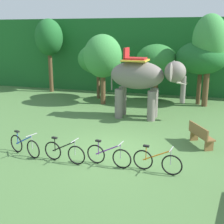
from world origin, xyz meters
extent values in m
plane|color=#4C753D|center=(0.00, 0.00, 0.00)|extent=(80.00, 80.00, 0.00)
cube|color=#1E6028|center=(0.00, 14.48, 2.79)|extent=(36.00, 6.00, 5.57)
cylinder|color=brown|center=(-8.04, 10.26, 1.48)|extent=(0.31, 0.31, 2.95)
ellipsoid|color=#1E6028|center=(-8.04, 10.26, 4.18)|extent=(2.11, 2.11, 2.74)
cylinder|color=brown|center=(-3.66, 8.93, 0.93)|extent=(0.22, 0.22, 1.85)
ellipsoid|color=#338438|center=(-3.66, 8.93, 2.79)|extent=(2.78, 2.78, 2.08)
cylinder|color=brown|center=(-2.83, 7.41, 0.94)|extent=(0.32, 0.32, 1.89)
ellipsoid|color=#3D8E42|center=(-2.83, 7.41, 3.10)|extent=(2.42, 2.42, 2.71)
cylinder|color=brown|center=(0.32, 9.20, 0.91)|extent=(0.35, 0.35, 1.81)
ellipsoid|color=#28702D|center=(0.32, 9.20, 2.76)|extent=(2.70, 2.70, 2.12)
cylinder|color=brown|center=(3.16, 9.08, 1.04)|extent=(0.27, 0.27, 2.07)
ellipsoid|color=#1E6028|center=(3.16, 9.08, 3.00)|extent=(3.15, 3.15, 2.07)
cylinder|color=brown|center=(3.56, 8.66, 1.41)|extent=(0.36, 0.36, 2.82)
ellipsoid|color=#3D8E42|center=(3.56, 8.66, 4.16)|extent=(2.05, 2.05, 2.98)
ellipsoid|color=slate|center=(-0.10, 4.93, 2.35)|extent=(2.93, 1.47, 1.50)
cylinder|color=slate|center=(0.81, 5.29, 0.80)|extent=(0.44, 0.44, 1.60)
cylinder|color=slate|center=(0.79, 4.52, 0.80)|extent=(0.44, 0.44, 1.60)
cylinder|color=slate|center=(-0.98, 5.33, 0.80)|extent=(0.44, 0.44, 1.60)
cylinder|color=slate|center=(-1.00, 4.56, 0.80)|extent=(0.44, 0.44, 1.60)
ellipsoid|color=slate|center=(1.90, 4.87, 2.60)|extent=(1.12, 1.03, 1.10)
ellipsoid|color=slate|center=(1.77, 5.50, 2.65)|extent=(0.18, 0.84, 0.96)
ellipsoid|color=slate|center=(1.74, 4.26, 2.65)|extent=(0.18, 0.84, 0.96)
cylinder|color=slate|center=(2.35, 4.86, 1.70)|extent=(0.26, 0.26, 1.40)
cone|color=beige|center=(2.31, 5.08, 2.05)|extent=(0.57, 0.13, 0.21)
cone|color=beige|center=(2.30, 4.64, 2.05)|extent=(0.57, 0.13, 0.21)
cube|color=gold|center=(-0.20, 4.93, 3.13)|extent=(1.33, 1.36, 0.08)
cube|color=#B22323|center=(-0.20, 4.93, 3.22)|extent=(1.12, 0.93, 0.10)
cube|color=#B22323|center=(-0.69, 4.94, 3.50)|extent=(0.12, 0.90, 0.56)
cylinder|color=slate|center=(-1.52, 4.96, 1.90)|extent=(0.08, 0.08, 0.90)
torus|color=black|center=(-3.60, -1.24, 0.36)|extent=(0.68, 0.29, 0.71)
torus|color=black|center=(-2.66, -1.58, 0.36)|extent=(0.68, 0.29, 0.71)
cylinder|color=blue|center=(-3.16, -1.40, 0.60)|extent=(0.93, 0.37, 0.54)
cylinder|color=blue|center=(-3.51, -1.28, 0.61)|extent=(0.03, 0.03, 0.52)
cube|color=black|center=(-3.51, -1.28, 0.88)|extent=(0.22, 0.16, 0.06)
cylinder|color=#9E9EA3|center=(-2.71, -1.56, 0.64)|extent=(0.03, 0.03, 0.55)
cylinder|color=#9E9EA3|center=(-2.71, -1.56, 0.91)|extent=(0.21, 0.50, 0.03)
torus|color=black|center=(-1.89, -1.50, 0.36)|extent=(0.71, 0.15, 0.71)
torus|color=black|center=(-0.90, -1.64, 0.36)|extent=(0.71, 0.15, 0.71)
cylinder|color=black|center=(-1.42, -1.57, 0.60)|extent=(0.97, 0.18, 0.54)
cylinder|color=black|center=(-1.79, -1.52, 0.61)|extent=(0.03, 0.03, 0.52)
cube|color=black|center=(-1.79, -1.52, 0.88)|extent=(0.21, 0.13, 0.06)
cylinder|color=#9E9EA3|center=(-0.95, -1.63, 0.64)|extent=(0.03, 0.03, 0.55)
cylinder|color=#9E9EA3|center=(-0.95, -1.63, 0.91)|extent=(0.10, 0.52, 0.03)
torus|color=black|center=(-0.26, -1.35, 0.36)|extent=(0.71, 0.15, 0.71)
torus|color=black|center=(0.73, -1.49, 0.36)|extent=(0.71, 0.15, 0.71)
cylinder|color=purple|center=(0.21, -1.42, 0.60)|extent=(0.97, 0.18, 0.54)
cylinder|color=purple|center=(-0.16, -1.36, 0.61)|extent=(0.03, 0.03, 0.52)
cube|color=black|center=(-0.16, -1.36, 0.88)|extent=(0.21, 0.13, 0.06)
cylinder|color=#9E9EA3|center=(0.68, -1.48, 0.64)|extent=(0.03, 0.03, 0.55)
cylinder|color=#9E9EA3|center=(0.68, -1.48, 0.91)|extent=(0.10, 0.52, 0.03)
torus|color=black|center=(1.44, -1.36, 0.36)|extent=(0.71, 0.16, 0.71)
torus|color=black|center=(2.43, -1.51, 0.36)|extent=(0.71, 0.16, 0.71)
cylinder|color=orange|center=(1.91, -1.43, 0.60)|extent=(0.97, 0.19, 0.54)
cylinder|color=orange|center=(1.54, -1.38, 0.61)|extent=(0.03, 0.03, 0.52)
cube|color=black|center=(1.54, -1.38, 0.88)|extent=(0.21, 0.13, 0.06)
cylinder|color=#9E9EA3|center=(2.38, -1.51, 0.64)|extent=(0.03, 0.03, 0.55)
cylinder|color=#9E9EA3|center=(2.38, -1.51, 0.91)|extent=(0.11, 0.52, 0.03)
cube|color=brown|center=(3.37, 1.53, 0.45)|extent=(1.08, 1.50, 0.06)
cube|color=brown|center=(3.22, 1.44, 0.69)|extent=(0.79, 1.34, 0.40)
cube|color=brown|center=(3.08, 2.05, 0.23)|extent=(0.35, 0.25, 0.45)
cube|color=brown|center=(3.67, 1.00, 0.23)|extent=(0.35, 0.25, 0.45)
camera|label=1|loc=(3.04, -10.66, 4.59)|focal=47.59mm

